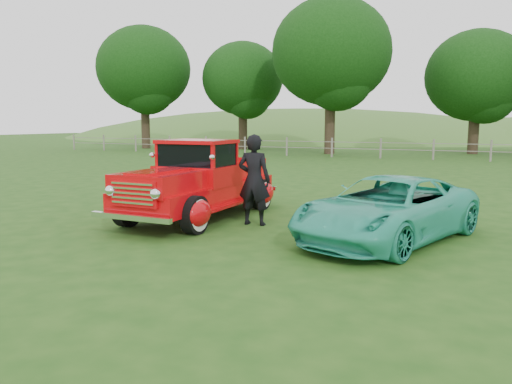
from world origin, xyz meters
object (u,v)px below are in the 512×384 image
at_px(tree_far_west, 144,69).
at_px(tree_near_east, 477,76).
at_px(tree_near_west, 331,52).
at_px(teal_sedan, 388,209).
at_px(red_pickup, 199,183).
at_px(tree_mid_west, 243,79).
at_px(man, 254,180).

relative_size(tree_far_west, tree_near_east, 1.19).
bearing_deg(tree_near_west, teal_sedan, -71.97).
relative_size(tree_near_east, red_pickup, 1.66).
relative_size(tree_near_west, tree_near_east, 1.25).
height_order(tree_mid_west, tree_near_east, tree_mid_west).
bearing_deg(man, tree_near_east, -102.78).
bearing_deg(man, tree_mid_west, -68.82).
bearing_deg(red_pickup, tree_far_west, 129.87).
height_order(tree_near_west, red_pickup, tree_near_west).
distance_m(tree_far_west, teal_sedan, 35.23).
height_order(teal_sedan, man, man).
distance_m(tree_mid_west, tree_near_west, 8.63).
bearing_deg(tree_far_west, tree_mid_west, 14.04).
bearing_deg(man, red_pickup, -13.83).
bearing_deg(tree_mid_west, tree_far_west, -165.96).
bearing_deg(tree_far_west, tree_near_east, 6.84).
distance_m(tree_near_east, teal_sedan, 28.62).
bearing_deg(red_pickup, tree_mid_west, 114.89).
bearing_deg(tree_near_east, tree_near_west, -156.04).
bearing_deg(man, tree_near_west, -82.78).
relative_size(red_pickup, man, 2.61).
bearing_deg(tree_mid_west, man, -64.12).
xyz_separation_m(tree_far_west, tree_mid_west, (8.00, 2.00, -0.94)).
bearing_deg(tree_near_west, tree_near_east, 23.96).
bearing_deg(tree_near_east, teal_sedan, -92.27).
xyz_separation_m(tree_near_west, tree_near_east, (9.00, 4.00, -1.55)).
bearing_deg(tree_far_west, teal_sedan, -46.56).
bearing_deg(tree_mid_west, red_pickup, -66.53).
bearing_deg(teal_sedan, tree_near_east, 107.36).
xyz_separation_m(tree_far_west, tree_near_east, (25.00, 3.00, -1.24)).
height_order(tree_near_east, teal_sedan, tree_near_east).
bearing_deg(tree_near_east, man, -98.07).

